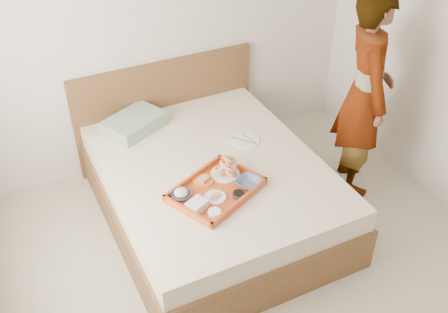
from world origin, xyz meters
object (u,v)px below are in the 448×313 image
Objects in this scene: tray at (216,190)px; dinner_plate at (245,140)px; bed at (213,191)px; person at (365,94)px.

tray is 2.75× the size of dinner_plate.
bed is 1.14× the size of person.
bed is 8.93× the size of dinner_plate.
person reaches higher than dinner_plate.
dinner_plate is at bearing 23.16° from bed.
bed is at bearing 107.68° from person.
tray is at bearing -135.93° from dinner_plate.
dinner_plate is at bearing 95.79° from person.
tray is 0.68m from dinner_plate.
person reaches higher than bed.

